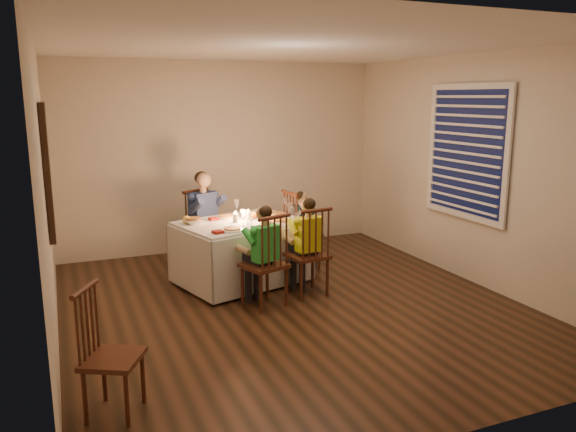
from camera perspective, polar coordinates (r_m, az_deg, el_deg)
name	(u,v)px	position (r m, az deg, el deg)	size (l,w,h in m)	color
ground	(292,306)	(5.89, 0.42, -9.09)	(5.00, 5.00, 0.00)	black
wall_left	(45,197)	(5.12, -23.43, 1.80)	(0.02, 5.00, 2.60)	beige
wall_right	(474,170)	(6.75, 18.35, 4.44)	(0.02, 5.00, 2.60)	beige
wall_back	(222,157)	(7.90, -6.73, 5.98)	(4.50, 0.02, 2.60)	beige
ceiling	(293,45)	(5.51, 0.46, 17.02)	(5.00, 5.00, 0.00)	white
dining_table	(242,239)	(6.48, -4.74, -2.35)	(1.61, 1.34, 0.69)	silver
chair_adult	(207,268)	(7.20, -8.28, -5.22)	(0.41, 0.39, 0.99)	#3C1A10
chair_near_left	(264,306)	(5.89, -2.42, -9.08)	(0.41, 0.39, 0.99)	#3C1A10
chair_near_right	(307,294)	(6.22, 1.93, -7.90)	(0.41, 0.39, 0.99)	#3C1A10
chair_end	(302,267)	(7.16, 1.43, -5.20)	(0.41, 0.39, 0.99)	#3C1A10
chair_extra	(117,413)	(4.24, -17.01, -18.57)	(0.37, 0.35, 0.91)	#3C1A10
adult	(207,268)	(7.20, -8.28, -5.22)	(0.44, 0.40, 1.22)	navy
child_green	(264,306)	(5.89, -2.42, -9.08)	(0.35, 0.32, 1.06)	green
child_yellow	(307,294)	(6.22, 1.93, -7.90)	(0.36, 0.33, 1.07)	yellow
child_teal	(302,267)	(7.16, 1.43, -5.20)	(0.30, 0.28, 0.98)	#17323B
setting_adult	(227,217)	(6.63, -6.21, -0.12)	(0.26, 0.26, 0.02)	white
setting_green	(232,230)	(5.99, -5.67, -1.42)	(0.26, 0.26, 0.02)	white
setting_yellow	(281,222)	(6.35, -0.76, -0.59)	(0.26, 0.26, 0.02)	white
setting_teal	(277,215)	(6.73, -1.16, 0.14)	(0.26, 0.26, 0.02)	white
candle_left	(235,218)	(6.38, -5.37, -0.21)	(0.06, 0.06, 0.10)	white
candle_right	(248,216)	(6.47, -4.08, -0.01)	(0.06, 0.06, 0.10)	white
squash	(187,220)	(6.40, -10.27, -0.36)	(0.09, 0.09, 0.09)	yellow
orange_fruit	(254,215)	(6.58, -3.48, 0.11)	(0.08, 0.08, 0.08)	orange
serving_bowl	(193,221)	(6.38, -9.58, -0.55)	(0.22, 0.22, 0.05)	white
wall_mirror	(48,169)	(5.39, -23.24, 4.44)	(0.06, 0.95, 1.15)	black
window_blinds	(466,152)	(6.78, 17.62, 6.22)	(0.07, 1.34, 1.54)	black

